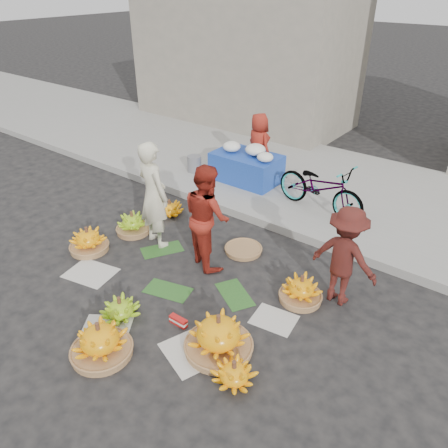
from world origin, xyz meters
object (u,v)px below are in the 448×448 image
Objects in this scene: banana_bunch_0 at (88,241)px; vendor_cream at (153,195)px; banana_bunch_4 at (219,335)px; bicycle at (321,187)px; flower_table at (247,166)px.

banana_bunch_0 is 0.39× the size of vendor_cream.
banana_bunch_4 is 3.74m from bicycle.
banana_bunch_4 is at bearing -162.82° from bicycle.
banana_bunch_0 is 0.39× the size of bicycle.
banana_bunch_4 is (2.97, -0.43, 0.06)m from banana_bunch_0.
vendor_cream reaches higher than bicycle.
banana_bunch_0 is 3.00m from banana_bunch_4.
vendor_cream is (0.69, 0.84, 0.69)m from banana_bunch_0.
banana_bunch_4 is at bearing -59.32° from flower_table.
flower_table is at bearing 120.87° from banana_bunch_4.
bicycle is (2.39, 3.25, 0.41)m from banana_bunch_0.
vendor_cream reaches higher than flower_table.
banana_bunch_0 is 0.78× the size of banana_bunch_4.
flower_table is at bearing 80.61° from banana_bunch_0.
vendor_cream is 2.97m from bicycle.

